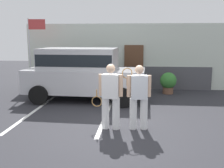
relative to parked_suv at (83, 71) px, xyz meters
name	(u,v)px	position (x,y,z in m)	size (l,w,h in m)	color
ground_plane	(114,130)	(1.55, -3.37, -1.15)	(40.00, 40.00, 0.00)	#2D2D33
parking_stripe_0	(33,112)	(-1.32, -1.87, -1.14)	(0.12, 4.40, 0.01)	silver
parking_stripe_1	(107,114)	(1.16, -1.87, -1.14)	(0.12, 4.40, 0.01)	silver
house_frontage	(125,58)	(1.55, 2.68, 0.31)	(9.66, 0.40, 3.10)	silver
parked_suv	(83,71)	(0.00, 0.00, 0.00)	(4.67, 2.31, 2.05)	#B7B7BC
tennis_player_man	(111,96)	(1.43, -3.25, -0.23)	(0.91, 0.32, 1.78)	white
tennis_player_woman	(139,96)	(2.18, -3.20, -0.23)	(0.78, 0.31, 1.75)	white
potted_plant_by_porch	(168,82)	(3.50, 1.53, -0.62)	(0.72, 0.72, 0.95)	brown
flag_pole	(33,41)	(-2.60, 1.58, 1.13)	(0.80, 0.09, 3.31)	silver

